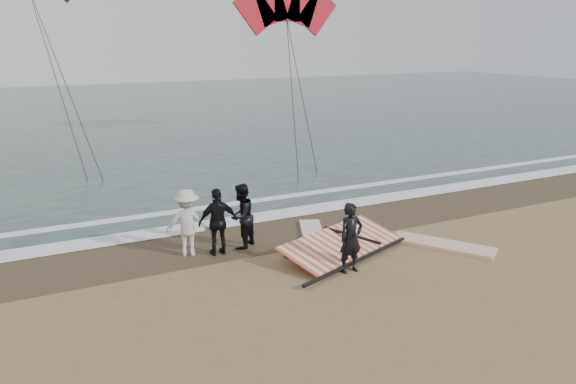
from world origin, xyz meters
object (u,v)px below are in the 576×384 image
(man_main, at_px, (351,238))
(board_white, at_px, (443,245))
(board_cream, at_px, (312,233))
(sail_rig, at_px, (336,245))

(man_main, distance_m, board_white, 3.15)
(board_white, relative_size, board_cream, 1.21)
(board_white, bearing_deg, board_cream, 105.33)
(board_white, xyz_separation_m, sail_rig, (-2.70, 0.93, 0.14))
(man_main, distance_m, board_cream, 2.74)
(sail_rig, bearing_deg, board_white, -19.00)
(board_cream, xyz_separation_m, sail_rig, (-0.09, -1.41, 0.15))
(board_cream, relative_size, sail_rig, 0.57)
(board_white, relative_size, sail_rig, 0.69)
(board_white, height_order, board_cream, board_white)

